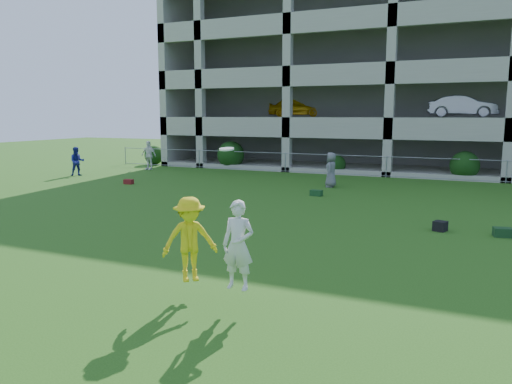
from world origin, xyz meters
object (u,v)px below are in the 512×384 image
at_px(bystander_b, 149,155).
at_px(parking_garage, 411,77).
at_px(crate_d, 440,226).
at_px(frisbee_contest, 202,241).
at_px(bystander_c, 331,170).
at_px(bystander_a, 77,161).

relative_size(bystander_b, parking_garage, 0.06).
relative_size(crate_d, frisbee_contest, 0.14).
bearing_deg(bystander_c, bystander_a, -89.47).
relative_size(crate_d, parking_garage, 0.01).
relative_size(bystander_b, crate_d, 5.18).
xyz_separation_m(bystander_a, frisbee_contest, (16.27, -13.84, 0.33)).
bearing_deg(parking_garage, bystander_a, -136.85).
xyz_separation_m(crate_d, frisbee_contest, (-3.68, -7.83, 1.00)).
distance_m(bystander_a, parking_garage, 22.80).
bearing_deg(bystander_c, parking_garage, 166.86).
bearing_deg(frisbee_contest, bystander_c, 96.82).
bearing_deg(frisbee_contest, crate_d, 64.85).
bearing_deg(crate_d, bystander_c, 126.06).
relative_size(bystander_c, parking_garage, 0.06).
xyz_separation_m(bystander_b, parking_garage, (14.45, 10.83, 5.11)).
height_order(bystander_a, crate_d, bystander_a).
height_order(bystander_a, frisbee_contest, frisbee_contest).
distance_m(crate_d, parking_garage, 22.31).
height_order(bystander_c, crate_d, bystander_c).
bearing_deg(bystander_b, parking_garage, 37.06).
distance_m(bystander_b, bystander_c, 12.97).
distance_m(bystander_b, parking_garage, 18.76).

